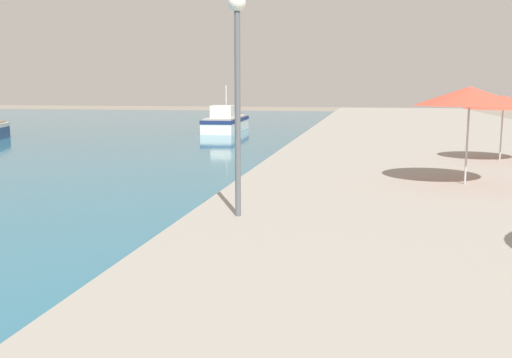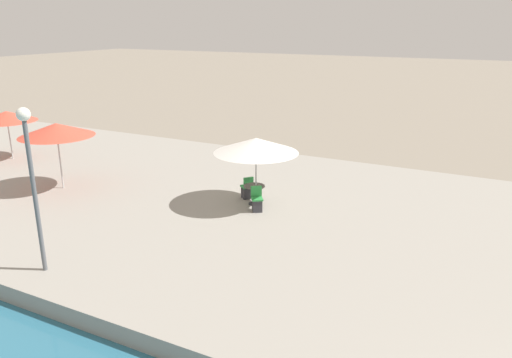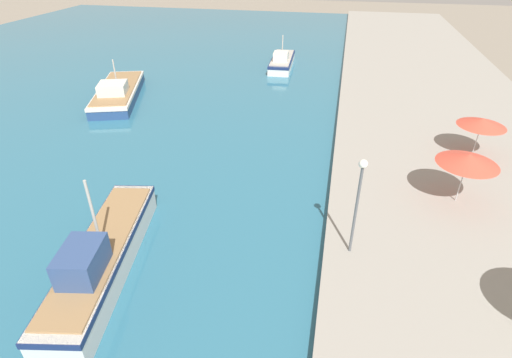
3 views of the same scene
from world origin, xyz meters
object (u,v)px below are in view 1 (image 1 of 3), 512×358
Objects in this scene: lamppost at (237,68)px; cafe_umbrella_striped at (504,102)px; fishing_boat_far at (226,122)px; cafe_umbrella_white at (470,96)px.

cafe_umbrella_striped is at bearing 55.69° from lamppost.
fishing_boat_far is at bearing 129.15° from cafe_umbrella_striped.
fishing_boat_far is 24.33m from cafe_umbrella_striped.
fishing_boat_far reaches higher than cafe_umbrella_white.
lamppost reaches higher than cafe_umbrella_white.
cafe_umbrella_white is at bearing -64.80° from fishing_boat_far.
fishing_boat_far is at bearing 118.01° from cafe_umbrella_white.
cafe_umbrella_striped is 0.63× the size of lamppost.
cafe_umbrella_striped is at bearing -53.67° from fishing_boat_far.
lamppost is at bearing -124.31° from cafe_umbrella_striped.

